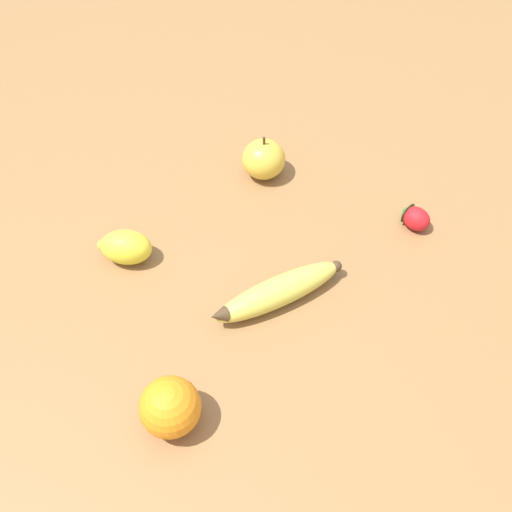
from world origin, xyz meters
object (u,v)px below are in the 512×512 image
(banana, at_px, (278,292))
(lemon, at_px, (126,247))
(strawberry, at_px, (414,217))
(orange, at_px, (170,407))
(apple, at_px, (264,159))

(banana, height_order, lemon, lemon)
(banana, relative_size, lemon, 2.32)
(banana, height_order, strawberry, banana)
(orange, bearing_deg, lemon, -179.49)
(apple, xyz_separation_m, lemon, (0.10, -0.24, -0.01))
(strawberry, xyz_separation_m, lemon, (-0.07, -0.42, 0.01))
(apple, relative_size, lemon, 0.86)
(strawberry, relative_size, lemon, 0.65)
(orange, relative_size, apple, 0.95)
(orange, bearing_deg, strawberry, 114.17)
(orange, distance_m, strawberry, 0.45)
(orange, bearing_deg, banana, 124.80)
(banana, bearing_deg, strawberry, -174.53)
(orange, height_order, strawberry, orange)
(banana, distance_m, orange, 0.21)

